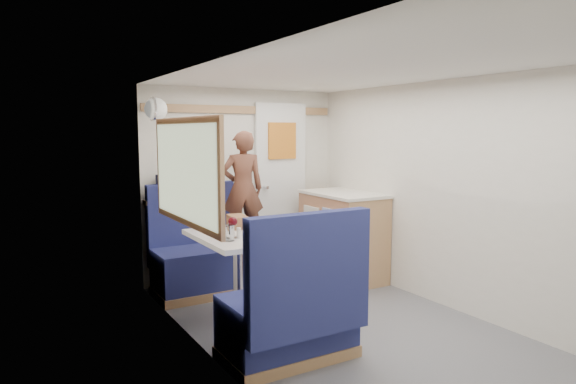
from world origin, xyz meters
TOP-DOWN VIEW (x-y plane):
  - floor at (0.00, 0.00)m, footprint 4.50×4.50m
  - ceiling at (0.00, 0.00)m, footprint 4.50×4.50m
  - wall_back at (0.00, 2.25)m, footprint 2.20×0.02m
  - wall_left at (-1.10, 0.00)m, footprint 0.02×4.50m
  - wall_right at (1.10, 0.00)m, footprint 0.02×4.50m
  - oak_trim_low at (0.00, 2.23)m, footprint 2.15×0.02m
  - oak_trim_high at (0.00, 2.23)m, footprint 2.15×0.02m
  - side_window at (-1.08, 1.00)m, footprint 0.04×1.30m
  - rear_door at (0.45, 2.22)m, footprint 0.62×0.12m
  - dinette_table at (-0.65, 1.00)m, footprint 0.62×0.92m
  - bench_far at (-0.65, 1.86)m, footprint 0.90×0.59m
  - bench_near at (-0.65, 0.14)m, footprint 0.90×0.59m
  - ledge at (-0.65, 2.12)m, footprint 0.90×0.14m
  - dome_light at (-1.04, 1.85)m, footprint 0.20×0.20m
  - galley_counter at (0.82, 1.55)m, footprint 0.57×0.92m
  - person at (-0.25, 1.73)m, footprint 0.46×0.35m
  - duffel_bag at (-0.70, 2.12)m, footprint 0.55×0.39m
  - tray at (-0.43, 0.81)m, footprint 0.32×0.39m
  - orange_fruit at (-0.54, 0.73)m, footprint 0.07×0.07m
  - cheese_block at (-0.51, 0.80)m, footprint 0.12×0.09m
  - wine_glass at (-0.73, 0.91)m, footprint 0.08×0.08m
  - tumbler_left at (-0.80, 0.83)m, footprint 0.08×0.08m
  - tumbler_mid at (-0.80, 1.37)m, footprint 0.07×0.07m
  - beer_glass at (-0.43, 1.07)m, footprint 0.06×0.06m
  - pepper_grinder at (-0.67, 1.08)m, footprint 0.04×0.04m
  - salt_grinder at (-0.69, 0.88)m, footprint 0.03×0.03m
  - bread_loaf at (-0.51, 1.29)m, footprint 0.18×0.27m

SIDE VIEW (x-z plane):
  - floor at x=0.00m, z-range 0.00..0.00m
  - bench_far at x=-0.65m, z-range -0.22..0.83m
  - bench_near at x=-0.65m, z-range -0.22..0.83m
  - galley_counter at x=0.82m, z-range 0.01..0.93m
  - dinette_table at x=-0.65m, z-range 0.21..0.93m
  - tray at x=-0.43m, z-range 0.72..0.74m
  - cheese_block at x=-0.51m, z-range 0.74..0.78m
  - salt_grinder at x=-0.69m, z-range 0.72..0.80m
  - pepper_grinder at x=-0.67m, z-range 0.72..0.82m
  - beer_glass at x=-0.43m, z-range 0.72..0.82m
  - orange_fruit at x=-0.54m, z-range 0.74..0.81m
  - bread_loaf at x=-0.51m, z-range 0.72..0.83m
  - tumbler_mid at x=-0.80m, z-range 0.72..0.83m
  - tumbler_left at x=-0.80m, z-range 0.72..0.84m
  - wine_glass at x=-0.73m, z-range 0.76..0.93m
  - oak_trim_low at x=0.00m, z-range 0.81..0.89m
  - ledge at x=-0.65m, z-range 0.86..0.90m
  - rear_door at x=0.45m, z-range 0.04..1.90m
  - wall_back at x=0.00m, z-range 0.00..2.00m
  - wall_left at x=-1.10m, z-range 0.00..2.00m
  - wall_right at x=1.10m, z-range 0.00..2.00m
  - person at x=-0.25m, z-range 0.45..1.56m
  - duffel_bag at x=-0.70m, z-range 0.90..1.14m
  - side_window at x=-1.08m, z-range 0.89..1.61m
  - dome_light at x=-1.04m, z-range 1.65..1.85m
  - oak_trim_high at x=0.00m, z-range 1.74..1.82m
  - ceiling at x=0.00m, z-range 2.00..2.00m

